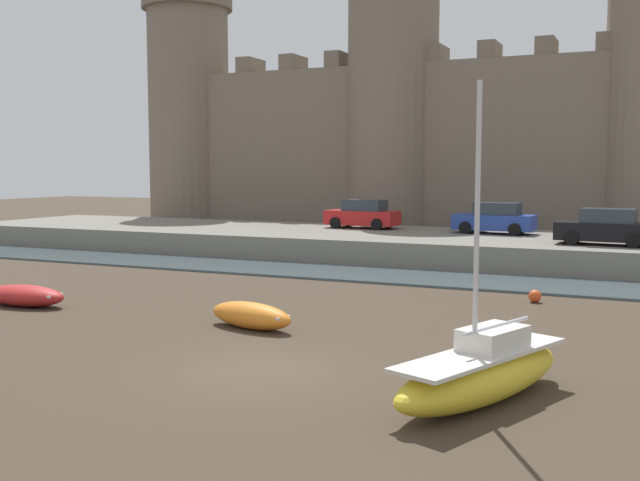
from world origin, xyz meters
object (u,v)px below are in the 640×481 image
car_quay_east (605,228)px  car_quay_centre_west (495,219)px  mooring_buoy_near_shore (535,296)px  rowboat_midflat_left (24,295)px  sailboat_midflat_right (482,372)px  rowboat_near_channel_right (251,315)px  car_quay_centre_east (363,215)px

car_quay_east → car_quay_centre_west: bearing=146.0°
mooring_buoy_near_shore → rowboat_midflat_left: bearing=-153.5°
car_quay_centre_west → car_quay_east: (5.61, -3.78, 0.00)m
sailboat_midflat_right → rowboat_near_channel_right: 8.58m
car_quay_centre_east → rowboat_near_channel_right: bearing=-77.6°
car_quay_centre_east → car_quay_east: size_ratio=1.00×
rowboat_midflat_left → car_quay_east: size_ratio=0.78×
rowboat_midflat_left → car_quay_centre_west: size_ratio=0.78×
sailboat_midflat_right → car_quay_centre_west: size_ratio=1.50×
mooring_buoy_near_shore → car_quay_east: car_quay_east is taller
rowboat_near_channel_right → rowboat_midflat_left: (-8.71, -0.07, -0.02)m
rowboat_midflat_left → mooring_buoy_near_shore: 17.39m
sailboat_midflat_right → car_quay_east: size_ratio=1.50×
mooring_buoy_near_shore → car_quay_centre_west: 13.51m
sailboat_midflat_right → car_quay_east: bearing=87.3°
rowboat_near_channel_right → car_quay_centre_west: bearing=81.9°
rowboat_midflat_left → car_quay_centre_west: (11.62, 20.55, 1.62)m
rowboat_near_channel_right → car_quay_east: (8.53, 16.70, 1.60)m
rowboat_midflat_left → mooring_buoy_near_shore: rowboat_midflat_left is taller
mooring_buoy_near_shore → car_quay_centre_east: bearing=130.9°
car_quay_centre_east → sailboat_midflat_right: bearing=-64.1°
rowboat_midflat_left → car_quay_east: car_quay_east is taller
rowboat_near_channel_right → rowboat_midflat_left: bearing=-179.6°
car_quay_centre_east → car_quay_east: 13.77m
car_quay_centre_west → car_quay_east: bearing=-34.0°
car_quay_centre_west → car_quay_centre_east: size_ratio=1.00×
car_quay_east → car_quay_centre_east: bearing=162.2°
rowboat_midflat_left → car_quay_centre_east: size_ratio=0.78×
sailboat_midflat_right → car_quay_centre_east: 27.80m
sailboat_midflat_right → rowboat_near_channel_right: size_ratio=2.04×
car_quay_centre_east → car_quay_east: (13.12, -4.20, 0.00)m
rowboat_near_channel_right → car_quay_centre_east: car_quay_centre_east is taller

